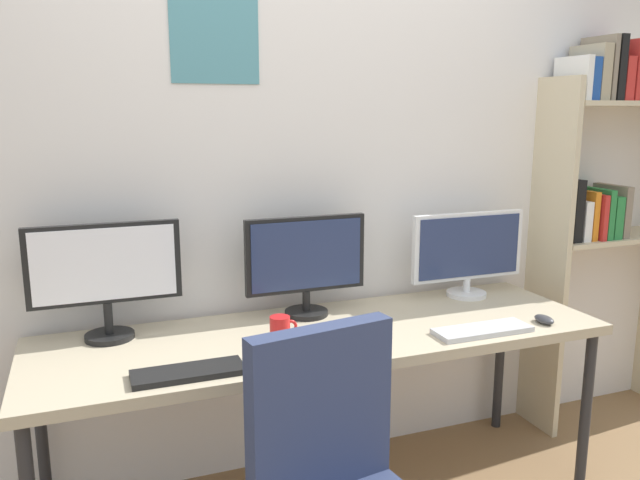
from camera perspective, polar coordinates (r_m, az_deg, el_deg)
The scene contains 10 objects.
wall_back at distance 2.73m, azimuth -2.78°, elevation 5.82°, with size 4.60×0.11×2.60m.
desk at distance 2.48m, azimuth 0.42°, elevation -9.32°, with size 2.20×0.68×0.74m.
bookshelf at distance 3.42m, azimuth 24.36°, elevation 4.00°, with size 0.83×0.28×1.92m.
monitor_left at distance 2.44m, azimuth -18.81°, elevation -2.76°, with size 0.55×0.18×0.44m.
monitor_center at distance 2.59m, azimuth -1.28°, elevation -1.92°, with size 0.51×0.18×0.41m.
monitor_right at distance 2.94m, azimuth 13.21°, elevation -0.98°, with size 0.56×0.18×0.39m.
keyboard_left at distance 2.12m, azimuth -11.80°, elevation -11.61°, with size 0.36×0.13×0.02m, color black.
keyboard_right at distance 2.52m, azimuth 14.44°, elevation -7.88°, with size 0.39×0.13×0.02m, color silver.
computer_mouse at distance 2.70m, azimuth 19.57°, elevation -6.76°, with size 0.06×0.10×0.03m, color #38383D.
coffee_mug at distance 2.37m, azimuth -3.57°, elevation -7.94°, with size 0.11×0.08×0.09m.
Camera 1 is at (-0.84, -1.56, 1.58)m, focal length 35.48 mm.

